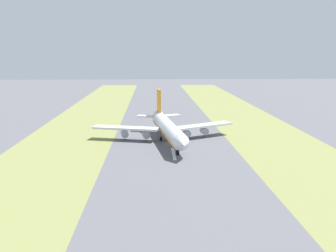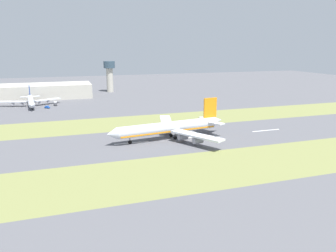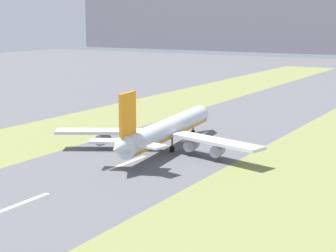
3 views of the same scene
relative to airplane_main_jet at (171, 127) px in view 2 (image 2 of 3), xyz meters
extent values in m
plane|color=#56565B|center=(-1.54, 4.40, -6.02)|extent=(800.00, 800.00, 0.00)
cube|color=olive|center=(-46.54, 4.40, -6.02)|extent=(40.00, 600.00, 0.01)
cube|color=olive|center=(43.46, 4.40, -6.02)|extent=(40.00, 600.00, 0.01)
cube|color=silver|center=(-1.54, -58.11, -6.01)|extent=(1.20, 18.00, 0.01)
cube|color=silver|center=(-1.54, -18.11, -6.01)|extent=(1.20, 18.00, 0.01)
cube|color=silver|center=(-1.54, 21.89, -6.01)|extent=(1.20, 18.00, 0.01)
cylinder|color=silver|center=(-0.25, 1.89, 0.18)|extent=(13.16, 56.31, 6.00)
cone|color=silver|center=(-4.17, 32.14, 0.18)|extent=(6.47, 5.72, 5.88)
cone|color=silver|center=(3.75, -28.85, 0.98)|extent=(5.83, 6.61, 5.10)
cube|color=orange|center=(-0.25, 1.89, -1.47)|extent=(12.58, 54.05, 0.70)
cube|color=silver|center=(-16.67, -7.52, -0.72)|extent=(28.21, 19.46, 0.90)
cube|color=silver|center=(18.04, -3.02, -0.72)|extent=(29.58, 13.12, 0.90)
cylinder|color=#93939E|center=(-8.66, -3.24, -3.17)|extent=(3.79, 5.17, 3.20)
cylinder|color=#93939E|center=(-17.13, -7.87, -3.17)|extent=(3.79, 5.17, 3.20)
cylinder|color=#93939E|center=(9.19, -0.92, -3.17)|extent=(3.79, 5.17, 3.20)
cylinder|color=#93939E|center=(18.57, -3.23, -3.17)|extent=(3.79, 5.17, 3.20)
cube|color=orange|center=(3.10, -23.89, 8.68)|extent=(1.82, 8.04, 11.00)
cube|color=silver|center=(-2.35, -24.60, 1.18)|extent=(10.92, 8.26, 0.60)
cube|color=silver|center=(8.56, -23.19, 1.18)|extent=(10.64, 6.16, 0.60)
cylinder|color=#59595E|center=(-2.99, 22.99, -3.52)|extent=(0.50, 0.50, 3.20)
cylinder|color=black|center=(-2.99, 22.99, -5.12)|extent=(1.12, 1.90, 1.80)
cylinder|color=#59595E|center=(-2.44, -1.42, -3.52)|extent=(0.50, 0.50, 3.20)
cylinder|color=black|center=(-2.44, -1.42, -5.12)|extent=(1.12, 1.90, 1.80)
cylinder|color=#59595E|center=(2.72, -0.75, -3.52)|extent=(0.50, 0.50, 3.20)
cylinder|color=black|center=(2.72, -0.75, -5.12)|extent=(1.12, 1.90, 1.80)
cube|color=#BCB7A8|center=(171.12, 84.66, 0.51)|extent=(36.00, 118.60, 13.05)
cylinder|color=#BCB7A8|center=(193.91, 2.62, 6.69)|extent=(7.00, 7.00, 25.42)
cylinder|color=#334756|center=(193.91, 2.62, 22.98)|extent=(12.00, 12.00, 7.17)
cylinder|color=silver|center=(126.12, 77.37, -1.34)|extent=(42.48, 8.41, 4.53)
cone|color=silver|center=(103.22, 75.24, -1.34)|extent=(4.17, 4.76, 4.43)
cone|color=silver|center=(149.40, 79.53, -0.74)|extent=(4.86, 4.25, 3.85)
cube|color=navy|center=(126.12, 77.37, -2.59)|extent=(40.77, 8.03, 0.53)
cube|color=silver|center=(132.77, 64.73, -2.02)|extent=(14.06, 21.51, 0.68)
cube|color=silver|center=(130.32, 91.01, -2.02)|extent=(10.62, 22.25, 0.68)
cylinder|color=#93939E|center=(129.75, 70.89, -3.87)|extent=(3.83, 2.74, 2.41)
cylinder|color=#93939E|center=(133.01, 64.37, -3.87)|extent=(3.83, 2.74, 2.41)
cylinder|color=#93939E|center=(128.50, 84.41, -3.87)|extent=(3.83, 2.74, 2.41)
cylinder|color=#93939E|center=(130.50, 91.41, -3.87)|extent=(3.83, 2.74, 2.41)
cube|color=navy|center=(145.65, 79.18, 5.07)|extent=(6.06, 1.16, 8.30)
cube|color=silver|center=(146.03, 75.05, -0.59)|extent=(6.03, 8.24, 0.45)
cube|color=silver|center=(145.27, 83.31, -0.59)|extent=(4.90, 8.09, 0.45)
cylinder|color=#59595E|center=(110.14, 75.88, -4.14)|extent=(0.38, 0.38, 2.41)
cylinder|color=black|center=(110.14, 75.88, -5.34)|extent=(1.41, 0.80, 1.36)
cylinder|color=#59595E|center=(128.56, 75.62, -4.14)|extent=(0.38, 0.38, 2.41)
cylinder|color=black|center=(128.56, 75.62, -5.34)|extent=(1.41, 0.80, 1.36)
cylinder|color=#59595E|center=(128.19, 79.53, -4.14)|extent=(0.38, 0.38, 2.41)
cylinder|color=black|center=(128.19, 79.53, -5.34)|extent=(1.41, 0.80, 1.36)
cube|color=#4C4C51|center=(122.80, 58.59, -4.52)|extent=(2.09, 2.28, 2.00)
cube|color=silver|center=(125.80, 58.72, -4.22)|extent=(4.09, 2.37, 2.60)
cylinder|color=black|center=(122.85, 57.49, -5.52)|extent=(1.01, 0.39, 1.00)
cylinder|color=black|center=(122.76, 59.69, -5.52)|extent=(1.01, 0.39, 1.00)
cylinder|color=black|center=(127.04, 57.67, -5.52)|extent=(1.01, 0.39, 1.00)
cylinder|color=black|center=(126.95, 59.87, -5.52)|extent=(1.01, 0.39, 1.00)
cube|color=#1E51B2|center=(113.20, 64.88, -5.24)|extent=(4.32, 4.44, 0.90)
cube|color=#1E51B2|center=(113.33, 65.03, -4.39)|extent=(2.77, 2.81, 0.80)
cylinder|color=black|center=(112.88, 63.22, -5.69)|extent=(0.63, 0.65, 0.66)
cylinder|color=black|center=(111.56, 64.45, -5.69)|extent=(0.63, 0.65, 0.66)
cylinder|color=black|center=(114.83, 65.31, -5.69)|extent=(0.63, 0.65, 0.66)
cylinder|color=black|center=(113.51, 66.54, -5.69)|extent=(0.63, 0.65, 0.66)
camera|label=1|loc=(6.61, 165.63, 31.81)|focal=42.00mm
camera|label=2|loc=(-158.80, 54.85, 41.79)|focal=35.00mm
camera|label=3|loc=(82.88, -139.08, 32.58)|focal=60.00mm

